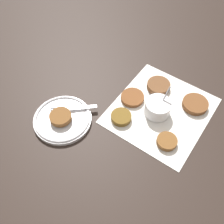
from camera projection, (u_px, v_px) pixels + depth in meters
ground_plane at (161, 109)px, 0.89m from camera, size 4.00×4.00×0.00m
napkin at (160, 110)px, 0.89m from camera, size 0.38×0.36×0.00m
sauce_bowl at (158, 108)px, 0.86m from camera, size 0.09×0.09×0.10m
fritter_0 at (195, 104)px, 0.89m from camera, size 0.09×0.09×0.02m
fritter_1 at (158, 86)px, 0.93m from camera, size 0.08×0.08×0.02m
fritter_2 at (121, 117)px, 0.86m from camera, size 0.07×0.07×0.02m
fritter_3 at (167, 141)px, 0.80m from camera, size 0.06×0.06×0.02m
fritter_4 at (133, 97)px, 0.91m from camera, size 0.08×0.08×0.01m
serving_plate at (62, 119)px, 0.85m from camera, size 0.19×0.19×0.02m
fritter_on_plate at (61, 117)px, 0.84m from camera, size 0.07×0.07×0.02m
fork at (68, 109)px, 0.86m from camera, size 0.10×0.15×0.00m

